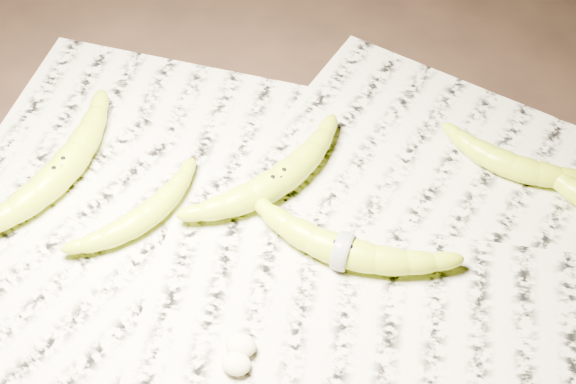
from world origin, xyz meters
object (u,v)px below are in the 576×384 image
(banana_left_a, at_px, (60,171))
(banana_taped, at_px, (343,249))
(banana_center, at_px, (277,180))
(banana_left_b, at_px, (144,215))
(banana_upper_a, at_px, (514,164))

(banana_left_a, bearing_deg, banana_taped, -79.36)
(banana_left_a, xyz_separation_m, banana_center, (0.26, 0.07, -0.00))
(banana_left_b, bearing_deg, banana_upper_a, -34.09)
(banana_left_b, xyz_separation_m, banana_upper_a, (0.41, 0.21, 0.00))
(banana_left_b, relative_size, banana_center, 0.78)
(banana_left_a, distance_m, banana_upper_a, 0.56)
(banana_left_a, distance_m, banana_center, 0.27)
(banana_left_b, distance_m, banana_taped, 0.24)
(banana_left_b, xyz_separation_m, banana_center, (0.14, 0.10, 0.00))
(banana_center, bearing_deg, banana_taped, -93.09)
(banana_center, bearing_deg, banana_left_b, 157.96)
(banana_taped, relative_size, banana_upper_a, 1.31)
(banana_left_b, height_order, banana_taped, banana_taped)
(banana_center, distance_m, banana_upper_a, 0.30)
(banana_left_a, bearing_deg, banana_left_b, -91.32)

